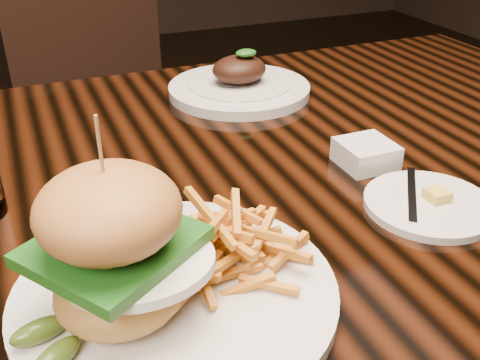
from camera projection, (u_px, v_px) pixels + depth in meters
name	position (u px, v px, depth m)	size (l,w,h in m)	color
dining_table	(196.00, 218.00, 0.81)	(1.60, 0.90, 0.75)	black
burger_plate	(165.00, 259.00, 0.52)	(0.31, 0.31, 0.21)	silver
side_saucer	(429.00, 204.00, 0.69)	(0.16, 0.16, 0.02)	silver
ramekin	(366.00, 154.00, 0.78)	(0.07, 0.07, 0.03)	silver
far_dish	(239.00, 86.00, 1.03)	(0.26, 0.26, 0.09)	silver
chair_far	(108.00, 98.00, 1.60)	(0.56, 0.56, 0.95)	black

